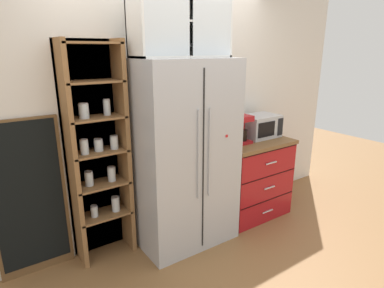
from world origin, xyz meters
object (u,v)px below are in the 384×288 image
at_px(coffee_maker, 240,129).
at_px(chalkboard_menu, 29,199).
at_px(refrigerator, 184,155).
at_px(microwave, 260,126).
at_px(mug_red, 225,139).
at_px(bottle_cobalt, 253,130).

relative_size(coffee_maker, chalkboard_menu, 0.22).
relative_size(refrigerator, microwave, 4.18).
distance_m(coffee_maker, mug_red, 0.21).
xyz_separation_m(refrigerator, coffee_maker, (0.76, 0.02, 0.15)).
height_order(refrigerator, microwave, refrigerator).
xyz_separation_m(refrigerator, microwave, (1.11, 0.06, 0.13)).
distance_m(refrigerator, microwave, 1.12).
distance_m(coffee_maker, bottle_cobalt, 0.18).
bearing_deg(mug_red, coffee_maker, -16.73).
relative_size(refrigerator, bottle_cobalt, 6.60).
distance_m(refrigerator, bottle_cobalt, 0.95).
height_order(bottle_cobalt, chalkboard_menu, chalkboard_menu).
bearing_deg(microwave, refrigerator, -176.67).
xyz_separation_m(refrigerator, bottle_cobalt, (0.94, 0.01, 0.12)).
bearing_deg(chalkboard_menu, coffee_maker, -7.41).
bearing_deg(refrigerator, coffee_maker, 1.71).
xyz_separation_m(microwave, coffee_maker, (-0.35, -0.04, 0.03)).
distance_m(refrigerator, chalkboard_menu, 1.41).
relative_size(microwave, bottle_cobalt, 1.58).
bearing_deg(coffee_maker, microwave, 6.82).
relative_size(mug_red, bottle_cobalt, 0.45).
distance_m(coffee_maker, chalkboard_menu, 2.18).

